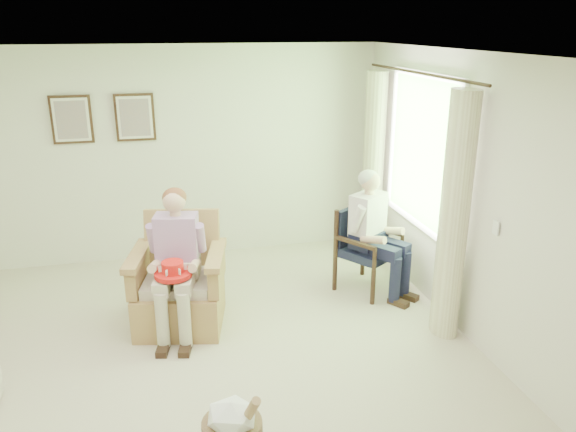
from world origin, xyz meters
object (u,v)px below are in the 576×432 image
Objects in this scene: wood_armchair at (366,244)px; person_wicker at (177,253)px; red_hat at (173,271)px; person_dark at (372,225)px; wicker_armchair at (180,291)px; hatbox at (233,432)px.

wood_armchair is 2.15m from person_wicker.
person_wicker is at bearing 74.79° from red_hat.
person_dark is 2.19m from red_hat.
wicker_armchair is 0.81× the size of person_dark.
wood_armchair is 2.99m from hatbox.
wood_armchair is at bearing 25.60° from person_wicker.
red_hat is (-0.05, -0.34, 0.37)m from wicker_armchair.
hatbox is at bearing -71.17° from wicker_armchair.
wood_armchair reaches higher than red_hat.
person_dark is 2.23× the size of hatbox.
person_wicker reaches higher than red_hat.
wicker_armchair is 0.79× the size of person_wicker.
person_wicker reaches higher than wicker_armchair.
person_dark is (2.07, 0.35, -0.03)m from person_wicker.
wood_armchair is 1.52× the size of hatbox.
person_wicker reaches higher than person_dark.
wicker_armchair is 0.51m from red_hat.
person_wicker is (-2.07, -0.50, 0.31)m from wood_armchair.
wicker_armchair is 1.18× the size of wood_armchair.
hatbox is (0.24, -1.84, -0.57)m from person_wicker.
wood_armchair is 0.68× the size of person_dark.
hatbox is at bearing -79.92° from red_hat.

